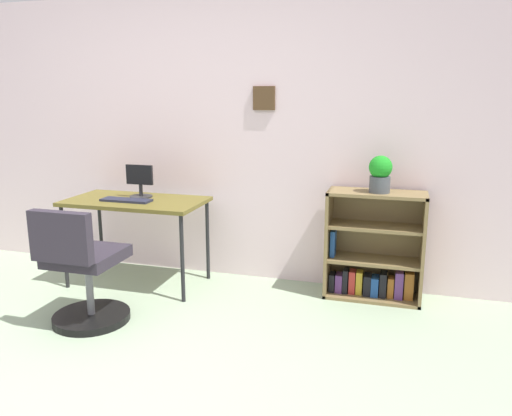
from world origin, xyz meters
TOP-DOWN VIEW (x-y plane):
  - ground_plane at (0.00, 0.00)m, footprint 6.24×6.24m
  - wall_back at (0.00, 2.15)m, footprint 5.20×0.12m
  - desk at (-0.33, 1.69)m, footprint 1.10×0.59m
  - monitor at (-0.33, 1.79)m, footprint 0.23×0.18m
  - keyboard at (-0.37, 1.61)m, footprint 0.40×0.13m
  - office_chair at (-0.30, 0.90)m, footprint 0.52×0.55m
  - bookshelf_low at (1.53, 1.95)m, footprint 0.72×0.30m
  - potted_plant_on_shelf at (1.55, 1.90)m, footprint 0.17×0.17m

SIDE VIEW (x-z plane):
  - ground_plane at x=0.00m, z-range 0.00..0.00m
  - office_chair at x=-0.30m, z-range -0.06..0.77m
  - bookshelf_low at x=1.53m, z-range -0.05..0.77m
  - desk at x=-0.33m, z-range 0.30..1.00m
  - keyboard at x=-0.37m, z-range 0.71..0.72m
  - monitor at x=-0.33m, z-range 0.70..0.97m
  - potted_plant_on_shelf at x=1.55m, z-range 0.83..1.10m
  - wall_back at x=0.00m, z-range 0.00..2.31m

